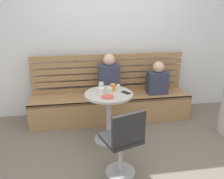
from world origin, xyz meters
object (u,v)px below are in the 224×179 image
object	(u,v)px
cafe_table	(109,108)
white_chair	(124,141)
cup_ceramic_white	(101,90)
cup_espresso_small	(118,87)
phone_on_table	(126,93)
person_adult	(109,77)
cup_glass_tall	(101,86)
person_child_left	(158,80)
booth_bench	(111,107)
cup_glass_short	(109,90)
plate_small	(108,97)
cup_tumbler_orange	(113,87)

from	to	relation	value
cafe_table	white_chair	bearing A→B (deg)	-86.67
cafe_table	cup_ceramic_white	bearing A→B (deg)	154.37
cup_espresso_small	phone_on_table	distance (m)	0.22
person_adult	cup_glass_tall	distance (m)	0.60
cafe_table	person_child_left	size ratio (longest dim) A/B	1.31
person_child_left	phone_on_table	xyz separation A→B (m)	(-0.71, -0.68, 0.06)
booth_bench	white_chair	bearing A→B (deg)	-93.33
person_adult	phone_on_table	bearing A→B (deg)	-79.75
cafe_table	cup_glass_short	xyz separation A→B (m)	(0.01, 0.01, 0.26)
person_child_left	phone_on_table	size ratio (longest dim) A/B	4.04
booth_bench	cup_glass_short	xyz separation A→B (m)	(-0.12, -0.65, 0.56)
phone_on_table	cafe_table	bearing A→B (deg)	142.58
booth_bench	cup_glass_tall	size ratio (longest dim) A/B	22.50
cup_espresso_small	plate_small	xyz separation A→B (m)	(-0.21, -0.32, -0.02)
cafe_table	cup_glass_short	distance (m)	0.26
cup_glass_tall	booth_bench	bearing A→B (deg)	67.00
person_child_left	cup_glass_short	bearing A→B (deg)	-145.31
cup_tumbler_orange	cup_glass_short	world-z (taller)	cup_tumbler_orange
phone_on_table	white_chair	bearing A→B (deg)	-136.76
cup_glass_tall	cup_tumbler_orange	bearing A→B (deg)	-12.95
person_adult	phone_on_table	size ratio (longest dim) A/B	5.10
cup_ceramic_white	cup_glass_short	size ratio (longest dim) A/B	1.00
cup_espresso_small	person_child_left	bearing A→B (deg)	31.41
white_chair	cup_tumbler_orange	world-z (taller)	white_chair
person_adult	person_child_left	world-z (taller)	person_adult
plate_small	phone_on_table	world-z (taller)	plate_small
person_child_left	phone_on_table	distance (m)	0.98
white_chair	cup_glass_tall	bearing A→B (deg)	98.10
booth_bench	cafe_table	distance (m)	0.73
white_chair	cup_espresso_small	xyz separation A→B (m)	(0.12, 0.99, 0.30)
person_child_left	cup_glass_short	xyz separation A→B (m)	(-0.94, -0.65, 0.09)
cup_glass_tall	cup_ceramic_white	xyz separation A→B (m)	(-0.01, -0.09, -0.03)
cup_ceramic_white	cup_espresso_small	distance (m)	0.30
phone_on_table	cup_glass_short	bearing A→B (deg)	139.68
person_adult	person_child_left	distance (m)	0.84
plate_small	person_adult	bearing A→B (deg)	80.06
cafe_table	cup_glass_short	world-z (taller)	cup_glass_short
person_child_left	cup_tumbler_orange	distance (m)	1.04
booth_bench	person_child_left	size ratio (longest dim) A/B	4.78
white_chair	phone_on_table	size ratio (longest dim) A/B	6.07
booth_bench	white_chair	world-z (taller)	white_chair
cup_espresso_small	plate_small	size ratio (longest dim) A/B	0.33
white_chair	phone_on_table	xyz separation A→B (m)	(0.19, 0.79, 0.28)
cafe_table	cup_tumbler_orange	world-z (taller)	cup_tumbler_orange
cup_ceramic_white	cup_glass_short	bearing A→B (deg)	-18.34
cup_glass_short	plate_small	bearing A→B (deg)	-107.51
cafe_table	cup_glass_tall	distance (m)	0.33
booth_bench	person_child_left	bearing A→B (deg)	0.14
person_child_left	cafe_table	bearing A→B (deg)	-145.20
cup_glass_tall	cup_ceramic_white	size ratio (longest dim) A/B	1.50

